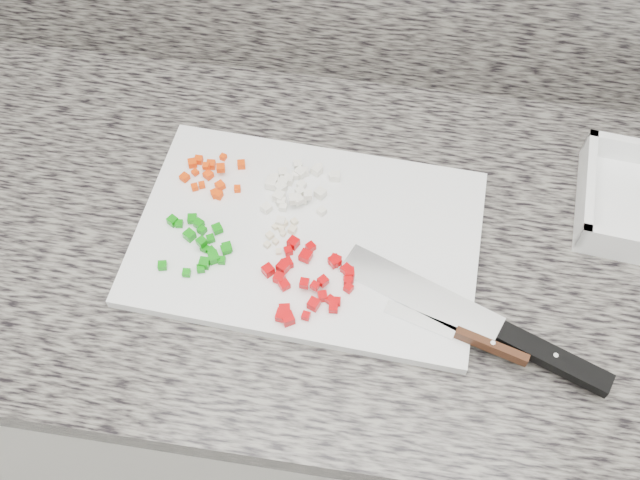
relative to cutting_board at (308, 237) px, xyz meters
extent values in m
cube|color=beige|center=(0.08, 0.02, -0.48)|extent=(3.92, 0.62, 0.86)
cube|color=slate|center=(0.08, 0.02, -0.03)|extent=(3.96, 0.64, 0.04)
cube|color=white|center=(0.00, 0.00, 0.00)|extent=(0.47, 0.33, 0.02)
cube|color=#F33F05|center=(-0.17, 0.10, 0.01)|extent=(0.01, 0.01, 0.01)
cube|color=#F33F05|center=(-0.18, 0.09, 0.01)|extent=(0.02, 0.02, 0.01)
cube|color=#F33F05|center=(-0.15, 0.07, 0.01)|extent=(0.02, 0.02, 0.01)
cube|color=#F33F05|center=(-0.14, 0.11, 0.01)|extent=(0.01, 0.01, 0.01)
cube|color=#F33F05|center=(-0.13, 0.06, 0.01)|extent=(0.02, 0.02, 0.01)
cube|color=#F33F05|center=(-0.17, 0.05, 0.01)|extent=(0.01, 0.01, 0.01)
cube|color=#F33F05|center=(-0.16, 0.06, 0.01)|extent=(0.01, 0.01, 0.01)
cube|color=#F33F05|center=(-0.15, 0.09, 0.01)|extent=(0.01, 0.01, 0.01)
cube|color=#F33F05|center=(-0.14, 0.08, 0.02)|extent=(0.01, 0.01, 0.01)
cube|color=#F33F05|center=(-0.11, 0.10, 0.01)|extent=(0.01, 0.01, 0.01)
cube|color=#F33F05|center=(-0.16, 0.08, 0.02)|extent=(0.01, 0.01, 0.01)
cube|color=#F33F05|center=(-0.17, 0.08, 0.01)|extent=(0.01, 0.01, 0.01)
cube|color=#F33F05|center=(-0.11, 0.06, 0.01)|extent=(0.01, 0.01, 0.01)
cube|color=#F33F05|center=(-0.19, 0.06, 0.01)|extent=(0.02, 0.02, 0.01)
cube|color=#F33F05|center=(-0.14, 0.04, 0.01)|extent=(0.01, 0.01, 0.01)
cube|color=#F33F05|center=(-0.13, 0.04, 0.01)|extent=(0.01, 0.01, 0.01)
cube|color=white|center=(-0.02, 0.04, 0.02)|extent=(0.02, 0.02, 0.01)
cube|color=white|center=(-0.01, 0.05, 0.01)|extent=(0.01, 0.01, 0.01)
cube|color=white|center=(0.00, 0.10, 0.01)|extent=(0.02, 0.02, 0.01)
cube|color=white|center=(-0.04, 0.03, 0.01)|extent=(0.01, 0.01, 0.01)
cube|color=white|center=(-0.02, 0.10, 0.01)|extent=(0.01, 0.01, 0.01)
cube|color=white|center=(-0.05, 0.08, 0.01)|extent=(0.02, 0.02, 0.01)
cube|color=white|center=(-0.04, 0.04, 0.01)|extent=(0.01, 0.01, 0.01)
cube|color=white|center=(0.00, 0.11, 0.01)|extent=(0.01, 0.01, 0.01)
cube|color=white|center=(-0.02, 0.08, 0.01)|extent=(0.01, 0.01, 0.01)
cube|color=white|center=(-0.01, 0.05, 0.02)|extent=(0.01, 0.01, 0.01)
cube|color=white|center=(-0.04, 0.08, 0.01)|extent=(0.01, 0.01, 0.01)
cube|color=white|center=(0.01, 0.04, 0.01)|extent=(0.01, 0.01, 0.01)
cube|color=white|center=(-0.03, 0.09, 0.01)|extent=(0.01, 0.01, 0.01)
cube|color=white|center=(-0.06, 0.07, 0.01)|extent=(0.02, 0.02, 0.01)
cube|color=white|center=(-0.06, 0.03, 0.01)|extent=(0.02, 0.02, 0.01)
cube|color=white|center=(-0.03, 0.11, 0.01)|extent=(0.01, 0.01, 0.01)
cube|color=white|center=(0.02, 0.10, 0.01)|extent=(0.01, 0.01, 0.01)
cube|color=white|center=(-0.06, 0.08, 0.01)|extent=(0.02, 0.02, 0.01)
cube|color=white|center=(0.01, 0.07, 0.01)|extent=(0.02, 0.02, 0.01)
cube|color=white|center=(-0.03, 0.10, 0.01)|extent=(0.02, 0.02, 0.01)
cube|color=white|center=(-0.03, 0.04, 0.02)|extent=(0.02, 0.02, 0.01)
cube|color=white|center=(-0.05, 0.09, 0.01)|extent=(0.02, 0.02, 0.01)
cube|color=white|center=(0.02, 0.10, 0.01)|extent=(0.01, 0.01, 0.01)
cube|color=white|center=(-0.02, 0.06, 0.02)|extent=(0.02, 0.02, 0.01)
cube|color=white|center=(-0.05, 0.05, 0.01)|extent=(0.02, 0.02, 0.01)
cube|color=white|center=(-0.05, 0.07, 0.01)|extent=(0.02, 0.02, 0.01)
cube|color=white|center=(-0.04, 0.01, 0.01)|extent=(0.01, 0.01, 0.01)
cube|color=#0C830B|center=(-0.10, -0.04, 0.01)|extent=(0.02, 0.02, 0.01)
cube|color=#0C830B|center=(-0.13, -0.04, 0.02)|extent=(0.02, 0.02, 0.01)
cube|color=#0C830B|center=(-0.12, -0.01, 0.01)|extent=(0.02, 0.02, 0.01)
cube|color=#0C830B|center=(-0.10, -0.04, 0.01)|extent=(0.02, 0.02, 0.01)
cube|color=#0C830B|center=(-0.18, -0.08, 0.01)|extent=(0.01, 0.01, 0.01)
cube|color=#0C830B|center=(-0.13, -0.05, 0.01)|extent=(0.01, 0.01, 0.01)
cube|color=#0C830B|center=(-0.11, -0.06, 0.01)|extent=(0.02, 0.02, 0.01)
cube|color=#0C830B|center=(-0.17, -0.01, 0.01)|extent=(0.01, 0.01, 0.01)
cube|color=#0C830B|center=(-0.10, -0.06, 0.01)|extent=(0.01, 0.01, 0.01)
cube|color=#0C830B|center=(-0.14, -0.09, 0.01)|extent=(0.01, 0.01, 0.01)
cube|color=#0C830B|center=(-0.16, 0.00, 0.01)|extent=(0.01, 0.01, 0.01)
cube|color=#0C830B|center=(-0.13, -0.08, 0.01)|extent=(0.01, 0.01, 0.01)
cube|color=#0C830B|center=(-0.15, -0.01, 0.01)|extent=(0.02, 0.02, 0.01)
cube|color=#0C830B|center=(-0.14, -0.02, 0.01)|extent=(0.01, 0.01, 0.01)
cube|color=#0C830B|center=(-0.12, -0.05, 0.01)|extent=(0.01, 0.01, 0.01)
cube|color=#0C830B|center=(-0.18, -0.01, 0.01)|extent=(0.02, 0.02, 0.01)
cube|color=#0C830B|center=(-0.15, -0.03, 0.01)|extent=(0.02, 0.02, 0.01)
cube|color=#0C830B|center=(-0.11, -0.06, 0.01)|extent=(0.02, 0.02, 0.01)
cube|color=#0C830B|center=(-0.12, -0.07, 0.01)|extent=(0.01, 0.01, 0.01)
cube|color=#0C830B|center=(-0.13, -0.03, 0.01)|extent=(0.01, 0.01, 0.01)
cube|color=#BF0206|center=(0.00, -0.13, 0.01)|extent=(0.02, 0.02, 0.01)
cube|color=#BF0206|center=(-0.02, -0.03, 0.01)|extent=(0.01, 0.01, 0.01)
cube|color=#BF0206|center=(0.06, -0.05, 0.01)|extent=(0.01, 0.01, 0.01)
cube|color=#BF0206|center=(-0.04, -0.07, 0.01)|extent=(0.02, 0.02, 0.01)
cube|color=#BF0206|center=(0.04, -0.04, 0.01)|extent=(0.02, 0.02, 0.01)
cube|color=#BF0206|center=(-0.02, -0.09, 0.01)|extent=(0.02, 0.02, 0.01)
cube|color=#BF0206|center=(-0.02, -0.08, 0.01)|extent=(0.02, 0.02, 0.01)
cube|color=#BF0206|center=(0.03, -0.11, 0.01)|extent=(0.02, 0.02, 0.01)
cube|color=#BF0206|center=(-0.01, -0.12, 0.01)|extent=(0.02, 0.02, 0.01)
cube|color=#BF0206|center=(0.04, -0.04, 0.01)|extent=(0.02, 0.02, 0.01)
cube|color=#BF0206|center=(0.05, -0.10, 0.01)|extent=(0.01, 0.01, 0.01)
cube|color=#BF0206|center=(0.06, -0.05, 0.01)|extent=(0.02, 0.02, 0.01)
cube|color=#BF0206|center=(0.01, -0.08, 0.02)|extent=(0.01, 0.01, 0.01)
cube|color=#BF0206|center=(0.06, -0.07, 0.01)|extent=(0.01, 0.01, 0.01)
cube|color=#BF0206|center=(-0.01, -0.13, 0.01)|extent=(0.02, 0.02, 0.01)
cube|color=#BF0206|center=(-0.02, -0.05, 0.01)|extent=(0.02, 0.02, 0.01)
cube|color=#BF0206|center=(0.03, -0.08, 0.02)|extent=(0.02, 0.02, 0.01)
cube|color=#BF0206|center=(0.02, -0.12, 0.01)|extent=(0.01, 0.01, 0.01)
cube|color=#BF0206|center=(-0.02, -0.02, 0.01)|extent=(0.02, 0.02, 0.01)
cube|color=#BF0206|center=(0.06, -0.07, 0.01)|extent=(0.01, 0.01, 0.01)
cube|color=#BF0206|center=(0.05, -0.10, 0.01)|extent=(0.01, 0.01, 0.01)
cube|color=#BF0206|center=(0.01, -0.02, 0.01)|extent=(0.02, 0.02, 0.01)
cube|color=#BF0206|center=(0.07, -0.08, 0.01)|extent=(0.01, 0.01, 0.01)
cube|color=#BF0206|center=(0.03, -0.09, 0.01)|extent=(0.01, 0.01, 0.01)
cube|color=#BF0206|center=(-0.02, -0.06, 0.01)|extent=(0.02, 0.02, 0.01)
cube|color=#BF0206|center=(0.02, -0.09, 0.02)|extent=(0.01, 0.01, 0.01)
cube|color=#BF0206|center=(0.05, -0.11, 0.01)|extent=(0.01, 0.01, 0.01)
cube|color=#BF0206|center=(0.00, -0.04, 0.01)|extent=(0.02, 0.02, 0.01)
cube|color=beige|center=(-0.04, 0.00, 0.01)|extent=(0.01, 0.01, 0.01)
cube|color=beige|center=(-0.04, -0.02, 0.01)|extent=(0.01, 0.01, 0.01)
cube|color=beige|center=(-0.05, -0.01, 0.01)|extent=(0.01, 0.01, 0.01)
cube|color=beige|center=(-0.02, 0.01, 0.01)|extent=(0.01, 0.01, 0.01)
cube|color=beige|center=(-0.03, -0.01, 0.01)|extent=(0.01, 0.01, 0.01)
cube|color=beige|center=(-0.03, -0.04, 0.01)|extent=(0.01, 0.01, 0.01)
cube|color=beige|center=(-0.04, 0.00, 0.01)|extent=(0.01, 0.01, 0.01)
cube|color=beige|center=(-0.03, 0.01, 0.01)|extent=(0.01, 0.01, 0.01)
cube|color=beige|center=(-0.02, 0.00, 0.01)|extent=(0.01, 0.01, 0.01)
cube|color=beige|center=(-0.05, -0.01, 0.01)|extent=(0.01, 0.01, 0.01)
cube|color=beige|center=(-0.05, -0.03, 0.01)|extent=(0.01, 0.01, 0.01)
cube|color=beige|center=(-0.01, -0.02, 0.01)|extent=(0.01, 0.01, 0.01)
cube|color=beige|center=(-0.04, 0.00, 0.01)|extent=(0.01, 0.01, 0.00)
cube|color=silver|center=(0.16, -0.07, 0.01)|extent=(0.22, 0.12, 0.00)
cube|color=black|center=(0.32, -0.14, 0.02)|extent=(0.14, 0.08, 0.02)
cylinder|color=silver|center=(0.32, -0.14, 0.02)|extent=(0.01, 0.01, 0.00)
cube|color=silver|center=(0.16, -0.11, 0.01)|extent=(0.09, 0.04, 0.00)
cube|color=#412010|center=(0.25, -0.13, 0.02)|extent=(0.09, 0.04, 0.02)
cylinder|color=silver|center=(0.25, -0.13, 0.02)|extent=(0.01, 0.01, 0.00)
cube|color=white|center=(0.37, 0.12, 0.02)|extent=(0.03, 0.18, 0.04)
camera|label=1|loc=(0.10, -0.52, 0.81)|focal=40.00mm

